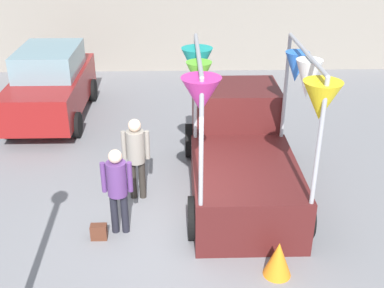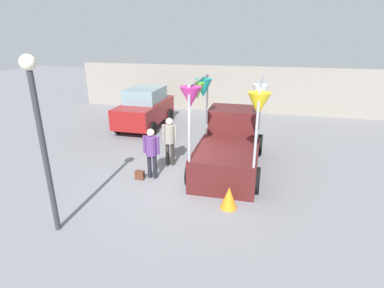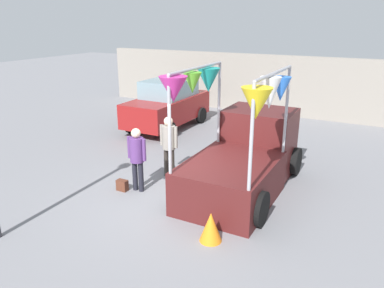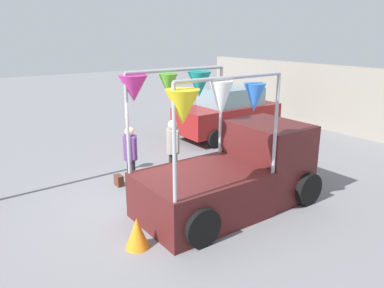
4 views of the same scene
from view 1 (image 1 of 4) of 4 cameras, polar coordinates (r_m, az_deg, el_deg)
ground_plane at (r=8.76m, az=-1.41°, el=-9.88°), size 60.00×60.00×0.00m
vendor_truck at (r=9.58m, az=5.65°, el=-0.27°), size 2.47×4.14×3.10m
parked_car at (r=13.38m, az=-16.36°, el=6.85°), size 1.88×4.00×1.88m
person_customer at (r=8.23m, az=-8.85°, el=-4.72°), size 0.53×0.34×1.62m
person_vendor at (r=9.15m, az=-6.66°, el=-0.90°), size 0.53×0.34×1.68m
handbag at (r=8.58m, az=-10.97°, el=-10.19°), size 0.28×0.16×0.28m
brick_boundary_wall at (r=16.85m, az=-1.63°, el=13.07°), size 18.00×0.36×2.60m
folded_kite_bundle_tangerine at (r=7.74m, az=10.17°, el=-13.25°), size 0.59×0.59×0.60m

